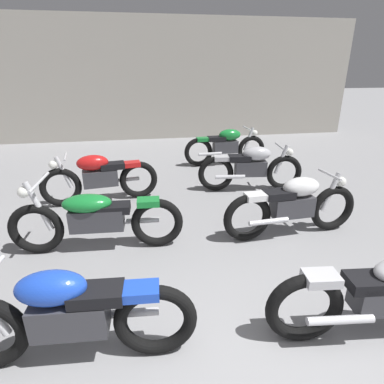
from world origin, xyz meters
The scene contains 7 objects.
back_wall centered at (0.00, 9.38, 1.80)m, with size 12.70×0.24×3.60m, color #9E998E.
motorcycle_left_row_0 centered at (-1.33, 0.97, 0.46)m, with size 1.97×0.48×0.88m.
motorcycle_left_row_1 centered at (-1.30, 2.68, 0.45)m, with size 2.17×0.68×0.97m.
motorcycle_left_row_2 centered at (-1.39, 4.28, 0.46)m, with size 1.97×0.56×0.88m.
motorcycle_right_row_1 centered at (1.32, 2.61, 0.46)m, with size 1.97×0.48×0.88m.
motorcycle_right_row_2 centered at (1.35, 4.37, 0.46)m, with size 1.97×0.49×0.88m.
motorcycle_right_row_3 centered at (1.34, 6.09, 0.46)m, with size 1.97×0.48×0.88m.
Camera 1 is at (-0.73, -1.10, 2.24)m, focal length 29.98 mm.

